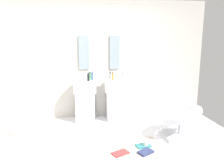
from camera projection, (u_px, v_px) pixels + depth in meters
name	position (u px, v px, depth m)	size (l,w,h in m)	color
ground_plane	(107.00, 150.00, 3.29)	(4.80, 3.60, 0.04)	silver
rear_partition	(99.00, 60.00, 4.65)	(4.80, 0.10, 2.60)	beige
pedestal_sink_left	(85.00, 99.00, 4.45)	(0.49, 0.49, 1.00)	white
pedestal_sink_right	(116.00, 98.00, 4.53)	(0.49, 0.49, 1.00)	white
vanity_mirror_left	(84.00, 53.00, 4.51)	(0.22, 0.03, 0.73)	#8C9EA8
vanity_mirror_right	(115.00, 52.00, 4.59)	(0.22, 0.03, 0.73)	#8C9EA8
lounge_chair	(180.00, 118.00, 3.67)	(1.10, 1.10, 0.65)	#B7BABF
towel_rack	(24.00, 105.00, 3.48)	(0.37, 0.22, 0.95)	#B7BABF
area_rug	(132.00, 149.00, 3.28)	(0.93, 0.81, 0.01)	beige
magazine_navy	(146.00, 152.00, 3.15)	(0.23, 0.14, 0.03)	navy
magazine_red	(120.00, 153.00, 3.13)	(0.25, 0.15, 0.02)	#B73838
magazine_teal	(143.00, 146.00, 3.36)	(0.24, 0.15, 0.02)	teal
coffee_mug	(146.00, 144.00, 3.35)	(0.08, 0.08, 0.09)	white
soap_bottle_blue	(92.00, 76.00, 4.32)	(0.04, 0.04, 0.18)	#4C72B7
soap_bottle_grey	(110.00, 76.00, 4.45)	(0.06, 0.06, 0.16)	#99999E
soap_bottle_black	(88.00, 77.00, 4.24)	(0.04, 0.04, 0.17)	black
soap_bottle_white	(122.00, 77.00, 4.35)	(0.04, 0.04, 0.15)	white
soap_bottle_green	(90.00, 76.00, 4.33)	(0.06, 0.06, 0.18)	#59996B
soap_bottle_amber	(113.00, 77.00, 4.31)	(0.04, 0.04, 0.17)	#C68C38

